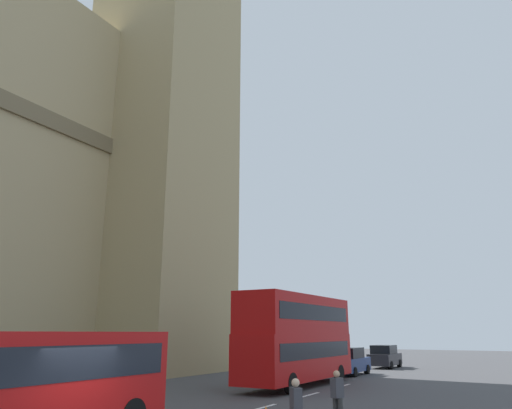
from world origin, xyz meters
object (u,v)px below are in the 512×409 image
sedan_trailing (385,357)px  pedestrian_by_kerb (337,396)px  sedan_lead (349,361)px  double_decker_bus (298,336)px

sedan_trailing → pedestrian_by_kerb: size_ratio=2.60×
sedan_lead → sedan_trailing: same height
double_decker_bus → sedan_lead: 8.57m
double_decker_bus → sedan_trailing: double_decker_bus is taller
double_decker_bus → pedestrian_by_kerb: bearing=-148.8°
double_decker_bus → pedestrian_by_kerb: size_ratio=6.14×
sedan_trailing → pedestrian_by_kerb: (-26.54, -5.73, -0.00)m
sedan_lead → pedestrian_by_kerb: bearing=-161.8°
sedan_trailing → double_decker_bus: bearing=179.0°
sedan_lead → double_decker_bus: bearing=-179.9°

